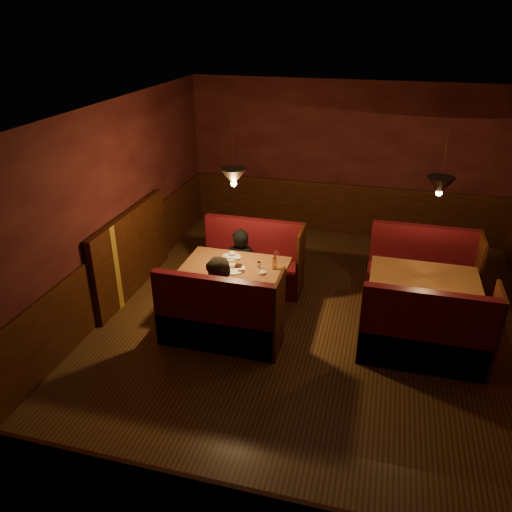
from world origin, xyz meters
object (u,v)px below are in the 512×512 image
(main_table, at_px, (237,276))
(main_bench_far, at_px, (253,266))
(diner_a, at_px, (240,251))
(second_bench_near, at_px, (425,340))
(diner_b, at_px, (221,289))
(main_bench_near, at_px, (220,323))
(second_table, at_px, (422,289))
(second_bench_far, at_px, (421,276))

(main_table, height_order, main_bench_far, main_bench_far)
(main_table, relative_size, diner_a, 1.01)
(second_bench_near, bearing_deg, main_table, 167.94)
(main_bench_far, distance_m, diner_b, 1.56)
(second_bench_near, bearing_deg, main_bench_far, 151.77)
(main_table, distance_m, main_bench_far, 0.86)
(main_bench_near, xyz_separation_m, second_bench_near, (2.55, 0.27, 0.01))
(main_bench_far, distance_m, main_bench_near, 1.64)
(main_bench_far, xyz_separation_m, diner_b, (-0.01, -1.50, 0.43))
(main_bench_far, relative_size, diner_a, 1.11)
(second_table, xyz_separation_m, second_bench_far, (0.03, 0.84, -0.24))
(main_bench_near, height_order, second_bench_near, second_bench_near)
(second_bench_near, xyz_separation_m, diner_b, (-2.56, -0.14, 0.42))
(second_table, xyz_separation_m, second_bench_near, (0.03, -0.84, -0.24))
(second_bench_far, relative_size, diner_b, 1.01)
(diner_a, relative_size, diner_b, 0.93)
(second_table, distance_m, second_bench_far, 0.88)
(main_bench_near, xyz_separation_m, diner_b, (-0.01, 0.14, 0.43))
(main_table, xyz_separation_m, main_bench_far, (0.02, 0.82, -0.25))
(main_bench_near, bearing_deg, main_table, 91.22)
(diner_b, bearing_deg, main_bench_far, 86.52)
(second_table, relative_size, diner_b, 0.92)
(diner_a, bearing_deg, main_table, 95.05)
(main_bench_near, bearing_deg, second_bench_far, 37.57)
(main_bench_near, bearing_deg, main_bench_far, 90.00)
(main_bench_near, height_order, diner_a, diner_a)
(main_table, distance_m, diner_a, 0.58)
(second_table, bearing_deg, diner_b, -158.78)
(main_bench_far, bearing_deg, main_bench_near, -90.00)
(main_bench_far, xyz_separation_m, second_bench_far, (2.55, 0.32, 0.01))
(main_bench_far, height_order, second_bench_near, second_bench_near)
(second_table, relative_size, second_bench_near, 0.90)
(second_bench_far, height_order, second_bench_near, same)
(main_bench_far, bearing_deg, second_table, -11.77)
(main_bench_far, distance_m, diner_a, 0.47)
(main_table, relative_size, second_bench_far, 0.93)
(second_table, bearing_deg, second_bench_near, -87.80)
(second_bench_near, bearing_deg, diner_a, 157.59)
(main_table, bearing_deg, second_bench_far, 23.94)
(second_table, relative_size, second_bench_far, 0.90)
(second_table, xyz_separation_m, diner_a, (-2.64, 0.26, 0.12))
(main_table, height_order, second_table, main_table)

